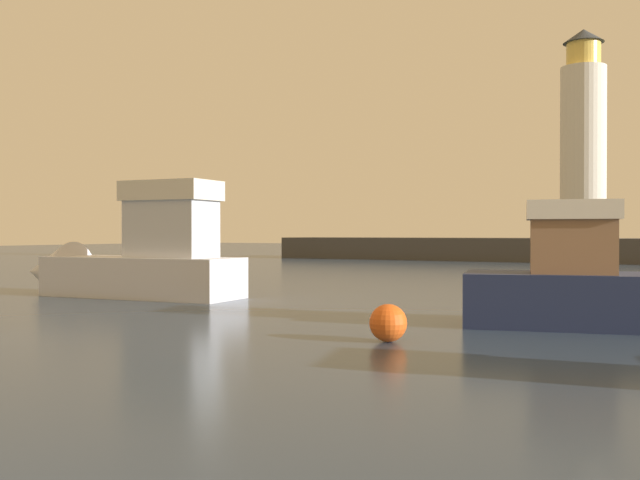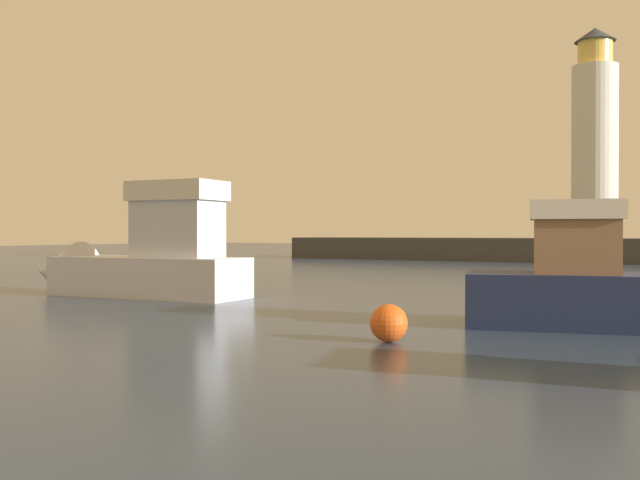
# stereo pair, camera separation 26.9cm
# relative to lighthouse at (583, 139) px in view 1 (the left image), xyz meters

# --- Properties ---
(ground_plane) EXTENTS (220.00, 220.00, 0.00)m
(ground_plane) POSITION_rel_lighthouse_xyz_m (4.41, -30.30, -9.83)
(ground_plane) COLOR #2D3D51
(lighthouse) EXTENTS (3.54, 3.54, 16.75)m
(lighthouse) POSITION_rel_lighthouse_xyz_m (0.00, 0.00, 0.00)
(lighthouse) COLOR silver
(lighthouse) RESTS_ON breakwater
(motorboat_3) EXTENTS (9.39, 3.11, 4.58)m
(motorboat_3) POSITION_rel_lighthouse_xyz_m (-9.43, -41.36, -8.50)
(motorboat_3) COLOR silver
(motorboat_3) RESTS_ON ground_plane
(mooring_buoy) EXTENTS (0.81, 0.81, 0.81)m
(mooring_buoy) POSITION_rel_lighthouse_xyz_m (3.49, -47.09, -9.43)
(mooring_buoy) COLOR #EA5919
(mooring_buoy) RESTS_ON ground_plane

